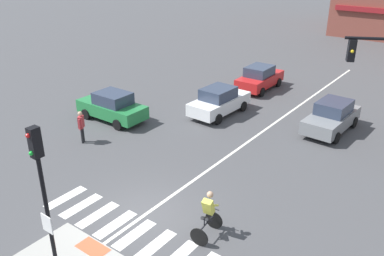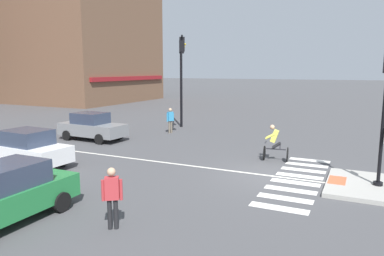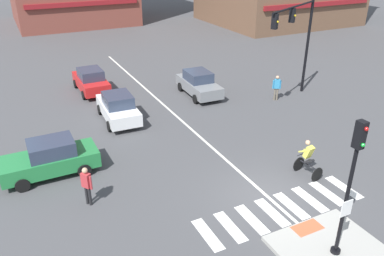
{
  "view_description": "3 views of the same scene",
  "coord_description": "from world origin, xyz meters",
  "px_view_note": "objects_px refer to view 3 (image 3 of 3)",
  "views": [
    {
      "loc": [
        8.77,
        -8.69,
        9.05
      ],
      "look_at": [
        -0.74,
        4.0,
        1.92
      ],
      "focal_mm": 38.05,
      "sensor_mm": 36.0,
      "label": 1
    },
    {
      "loc": [
        -13.88,
        -3.06,
        4.16
      ],
      "look_at": [
        -0.49,
        3.37,
        1.77
      ],
      "focal_mm": 33.89,
      "sensor_mm": 36.0,
      "label": 2
    },
    {
      "loc": [
        -8.49,
        -10.16,
        9.31
      ],
      "look_at": [
        -1.44,
        4.06,
        1.66
      ],
      "focal_mm": 35.94,
      "sensor_mm": 36.0,
      "label": 3
    }
  ],
  "objects_px": {
    "signal_pole": "(351,179)",
    "pedestrian_at_curb_left": "(87,183)",
    "traffic_light_mast": "(299,32)",
    "car_grey_eastbound_far": "(199,84)",
    "car_red_westbound_distant": "(91,81)",
    "cyclist": "(308,158)",
    "car_white_westbound_far": "(118,107)",
    "car_green_cross_left": "(50,158)",
    "pedestrian_waiting_far_side": "(277,86)"
  },
  "relations": [
    {
      "from": "car_white_westbound_far",
      "to": "car_grey_eastbound_far",
      "type": "height_order",
      "value": "same"
    },
    {
      "from": "pedestrian_waiting_far_side",
      "to": "cyclist",
      "type": "bearing_deg",
      "value": -119.07
    },
    {
      "from": "pedestrian_at_curb_left",
      "to": "pedestrian_waiting_far_side",
      "type": "height_order",
      "value": "same"
    },
    {
      "from": "car_grey_eastbound_far",
      "to": "pedestrian_at_curb_left",
      "type": "bearing_deg",
      "value": -136.84
    },
    {
      "from": "car_green_cross_left",
      "to": "pedestrian_waiting_far_side",
      "type": "height_order",
      "value": "pedestrian_waiting_far_side"
    },
    {
      "from": "car_white_westbound_far",
      "to": "car_red_westbound_distant",
      "type": "bearing_deg",
      "value": 93.05
    },
    {
      "from": "signal_pole",
      "to": "car_red_westbound_distant",
      "type": "relative_size",
      "value": 1.15
    },
    {
      "from": "car_green_cross_left",
      "to": "pedestrian_at_curb_left",
      "type": "xyz_separation_m",
      "value": [
        0.95,
        -2.92,
        0.17
      ]
    },
    {
      "from": "traffic_light_mast",
      "to": "car_red_westbound_distant",
      "type": "xyz_separation_m",
      "value": [
        -11.43,
        7.27,
        -3.62
      ]
    },
    {
      "from": "car_green_cross_left",
      "to": "cyclist",
      "type": "distance_m",
      "value": 11.28
    },
    {
      "from": "traffic_light_mast",
      "to": "car_white_westbound_far",
      "type": "height_order",
      "value": "traffic_light_mast"
    },
    {
      "from": "car_red_westbound_distant",
      "to": "pedestrian_waiting_far_side",
      "type": "height_order",
      "value": "pedestrian_waiting_far_side"
    },
    {
      "from": "pedestrian_waiting_far_side",
      "to": "signal_pole",
      "type": "bearing_deg",
      "value": -119.56
    },
    {
      "from": "pedestrian_at_curb_left",
      "to": "car_white_westbound_far",
      "type": "bearing_deg",
      "value": 64.97
    },
    {
      "from": "signal_pole",
      "to": "cyclist",
      "type": "height_order",
      "value": "signal_pole"
    },
    {
      "from": "car_red_westbound_distant",
      "to": "pedestrian_at_curb_left",
      "type": "distance_m",
      "value": 13.08
    },
    {
      "from": "cyclist",
      "to": "pedestrian_at_curb_left",
      "type": "relative_size",
      "value": 1.01
    },
    {
      "from": "signal_pole",
      "to": "car_grey_eastbound_far",
      "type": "xyz_separation_m",
      "value": [
        2.81,
        15.24,
        -2.19
      ]
    },
    {
      "from": "car_red_westbound_distant",
      "to": "pedestrian_at_curb_left",
      "type": "xyz_separation_m",
      "value": [
        -3.09,
        -12.71,
        0.17
      ]
    },
    {
      "from": "pedestrian_waiting_far_side",
      "to": "pedestrian_at_curb_left",
      "type": "bearing_deg",
      "value": -156.89
    },
    {
      "from": "cyclist",
      "to": "car_white_westbound_far",
      "type": "bearing_deg",
      "value": 121.4
    },
    {
      "from": "cyclist",
      "to": "pedestrian_waiting_far_side",
      "type": "height_order",
      "value": "cyclist"
    },
    {
      "from": "car_grey_eastbound_far",
      "to": "car_red_westbound_distant",
      "type": "bearing_deg",
      "value": 148.68
    },
    {
      "from": "traffic_light_mast",
      "to": "pedestrian_at_curb_left",
      "type": "bearing_deg",
      "value": -159.47
    },
    {
      "from": "car_green_cross_left",
      "to": "car_grey_eastbound_far",
      "type": "bearing_deg",
      "value": 29.7
    },
    {
      "from": "cyclist",
      "to": "pedestrian_at_curb_left",
      "type": "xyz_separation_m",
      "value": [
        -9.12,
        2.16,
        0.11
      ]
    },
    {
      "from": "signal_pole",
      "to": "pedestrian_at_curb_left",
      "type": "height_order",
      "value": "signal_pole"
    },
    {
      "from": "traffic_light_mast",
      "to": "car_white_westbound_far",
      "type": "distance_m",
      "value": 11.85
    },
    {
      "from": "car_red_westbound_distant",
      "to": "signal_pole",
      "type": "bearing_deg",
      "value": -79.51
    },
    {
      "from": "car_grey_eastbound_far",
      "to": "pedestrian_waiting_far_side",
      "type": "distance_m",
      "value": 5.13
    },
    {
      "from": "car_green_cross_left",
      "to": "pedestrian_at_curb_left",
      "type": "relative_size",
      "value": 2.46
    },
    {
      "from": "traffic_light_mast",
      "to": "car_grey_eastbound_far",
      "type": "xyz_separation_m",
      "value": [
        -5.08,
        3.41,
        -3.62
      ]
    },
    {
      "from": "car_white_westbound_far",
      "to": "car_green_cross_left",
      "type": "bearing_deg",
      "value": -135.1
    },
    {
      "from": "signal_pole",
      "to": "pedestrian_waiting_far_side",
      "type": "relative_size",
      "value": 2.84
    },
    {
      "from": "signal_pole",
      "to": "car_white_westbound_far",
      "type": "xyz_separation_m",
      "value": [
        -3.25,
        13.64,
        -2.19
      ]
    },
    {
      "from": "pedestrian_at_curb_left",
      "to": "pedestrian_waiting_far_side",
      "type": "bearing_deg",
      "value": 23.11
    },
    {
      "from": "traffic_light_mast",
      "to": "car_grey_eastbound_far",
      "type": "relative_size",
      "value": 1.51
    },
    {
      "from": "traffic_light_mast",
      "to": "pedestrian_at_curb_left",
      "type": "distance_m",
      "value": 15.88
    },
    {
      "from": "cyclist",
      "to": "pedestrian_waiting_far_side",
      "type": "distance_m",
      "value": 9.08
    },
    {
      "from": "car_green_cross_left",
      "to": "car_grey_eastbound_far",
      "type": "height_order",
      "value": "same"
    },
    {
      "from": "signal_pole",
      "to": "car_grey_eastbound_far",
      "type": "bearing_deg",
      "value": 79.57
    },
    {
      "from": "car_green_cross_left",
      "to": "pedestrian_at_curb_left",
      "type": "height_order",
      "value": "pedestrian_at_curb_left"
    },
    {
      "from": "cyclist",
      "to": "car_grey_eastbound_far",
      "type": "bearing_deg",
      "value": 88.37
    },
    {
      "from": "pedestrian_at_curb_left",
      "to": "cyclist",
      "type": "bearing_deg",
      "value": -13.33
    },
    {
      "from": "car_green_cross_left",
      "to": "car_white_westbound_far",
      "type": "relative_size",
      "value": 0.99
    },
    {
      "from": "car_red_westbound_distant",
      "to": "cyclist",
      "type": "relative_size",
      "value": 2.46
    },
    {
      "from": "car_grey_eastbound_far",
      "to": "signal_pole",
      "type": "bearing_deg",
      "value": -100.43
    },
    {
      "from": "traffic_light_mast",
      "to": "pedestrian_waiting_far_side",
      "type": "distance_m",
      "value": 3.6
    },
    {
      "from": "traffic_light_mast",
      "to": "cyclist",
      "type": "height_order",
      "value": "traffic_light_mast"
    },
    {
      "from": "traffic_light_mast",
      "to": "signal_pole",
      "type": "bearing_deg",
      "value": -123.69
    }
  ]
}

